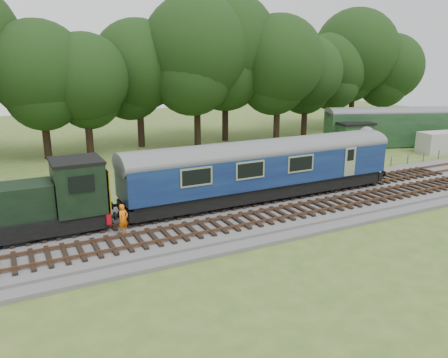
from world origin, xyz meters
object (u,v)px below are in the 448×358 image
shunter_loco (22,207)px  parked_coach (400,125)px  dmu_railcar (264,164)px  worker (123,219)px  caravan (440,142)px

shunter_loco → parked_coach: size_ratio=0.56×
dmu_railcar → worker: (-9.42, -1.76, -1.46)m
dmu_railcar → worker: 9.69m
shunter_loco → worker: shunter_loco is taller
shunter_loco → parked_coach: (37.33, 10.03, 0.31)m
dmu_railcar → parked_coach: 25.46m
dmu_railcar → parked_coach: (23.40, 10.03, -0.32)m
shunter_loco → worker: bearing=-21.3°
shunter_loco → caravan: size_ratio=2.10×
shunter_loco → caravan: shunter_loco is taller
worker → caravan: size_ratio=0.37×
shunter_loco → dmu_railcar: bearing=-0.0°
dmu_railcar → shunter_loco: bearing=180.0°
dmu_railcar → parked_coach: bearing=23.2°
shunter_loco → caravan: bearing=8.5°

